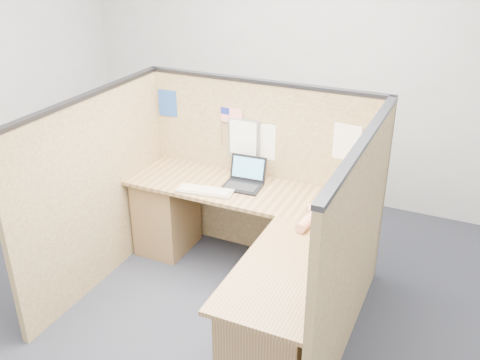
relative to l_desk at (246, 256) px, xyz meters
The scene contains 13 objects.
floor 0.52m from the l_desk, 122.80° to the right, with size 5.00×5.00×0.00m, color #222230.
wall_back 2.22m from the l_desk, 95.35° to the left, with size 5.00×5.00×0.00m, color #AAADAF.
cubicle_partitions 0.44m from the l_desk, 142.47° to the left, with size 2.06×1.83×1.53m.
l_desk is the anchor object (origin of this frame).
laptop 0.64m from the l_desk, 115.14° to the left, with size 0.31×0.30×0.22m.
keyboard 0.60m from the l_desk, 155.09° to the left, with size 0.46×0.22×0.03m.
mouse 0.61m from the l_desk, 30.88° to the left, with size 0.11×0.07×0.04m, color silver.
hand_forearm 0.59m from the l_desk, 15.11° to the left, with size 0.11×0.38×0.08m.
blue_poster 1.51m from the l_desk, 146.83° to the left, with size 0.17×0.00×0.23m, color navy.
american_flag 1.15m from the l_desk, 124.22° to the left, with size 0.19×0.01×0.33m.
file_holder 0.97m from the l_desk, 115.60° to the left, with size 0.27×0.05×0.34m.
paper_left 0.94m from the l_desk, 100.46° to the left, with size 0.24×0.00×0.30m, color white.
paper_right 1.13m from the l_desk, 53.08° to the left, with size 0.22×0.00×0.29m, color white.
Camera 1 is at (1.54, -2.76, 2.62)m, focal length 40.00 mm.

